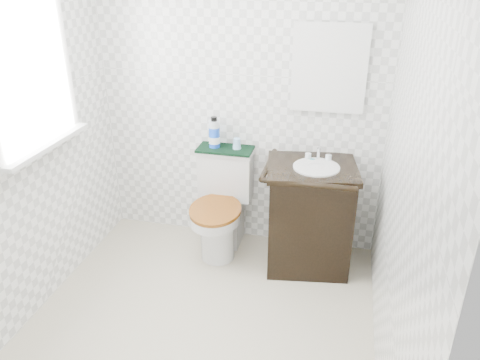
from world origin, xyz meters
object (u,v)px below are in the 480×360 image
at_px(vanity, 309,214).
at_px(cup, 237,143).
at_px(toilet, 222,209).
at_px(mouthwash_bottle, 214,133).
at_px(trash_bin, 291,232).

bearing_deg(vanity, cup, 161.67).
relative_size(toilet, mouthwash_bottle, 3.33).
xyz_separation_m(vanity, mouthwash_bottle, (-0.77, 0.19, 0.50)).
bearing_deg(trash_bin, mouthwash_bottle, -179.68).
relative_size(trash_bin, cup, 3.32).
bearing_deg(mouthwash_bottle, vanity, -14.00).
bearing_deg(trash_bin, vanity, -52.58).
bearing_deg(toilet, cup, 56.15).
xyz_separation_m(vanity, cup, (-0.60, 0.20, 0.43)).
bearing_deg(cup, vanity, -18.33).
relative_size(trash_bin, mouthwash_bottle, 1.13).
height_order(trash_bin, cup, cup).
bearing_deg(mouthwash_bottle, trash_bin, 0.32).
bearing_deg(toilet, vanity, -5.31).
bearing_deg(cup, mouthwash_bottle, -178.42).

